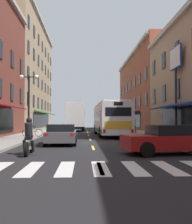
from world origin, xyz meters
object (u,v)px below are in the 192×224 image
Objects in this scene: box_truck at (75,117)px; sedan_mid at (62,134)px; motorcycle_rider at (29,139)px; pedestrian_mid at (134,125)px; street_lamp_twin at (29,103)px; sedan_near at (174,139)px; transit_bus at (110,119)px; billboard_sign at (176,69)px; bicycle_near at (32,132)px.

sedan_mid is at bearing -90.73° from box_truck.
motorcycle_rider reaches higher than sedan_mid.
box_truck is at bearing -7.17° from pedestrian_mid.
sedan_near is at bearing -45.29° from street_lamp_twin.
sedan_near is 0.98× the size of street_lamp_twin.
transit_bus is 9.51m from street_lamp_twin.
pedestrian_mid reaches higher than motorcycle_rider.
transit_bus is 2.50× the size of sedan_mid.
sedan_mid is 2.30× the size of motorcycle_rider.
sedan_near is at bearing -109.66° from billboard_sign.
pedestrian_mid is at bearing 33.51° from bicycle_near.
bicycle_near is 3.88m from street_lamp_twin.
box_truck is 26.67m from sedan_near.
transit_bus is 7.31× the size of pedestrian_mid.
motorcycle_rider is at bearing -80.30° from bicycle_near.
box_truck is 1.65× the size of sedan_near.
sedan_mid is 2.78× the size of bicycle_near.
billboard_sign is 18.91m from box_truck.
sedan_near is at bearing 127.65° from pedestrian_mid.
bicycle_near is at bearing 172.32° from billboard_sign.
sedan_near is 18.10m from pedestrian_mid.
street_lamp_twin reaches higher than pedestrian_mid.
billboard_sign is 4.56× the size of pedestrian_mid.
transit_bus reaches higher than motorcycle_rider.
bicycle_near is (-7.00, -3.54, -1.18)m from transit_bus.
billboard_sign is 8.22m from transit_bus.
pedestrian_mid is at bearing 102.89° from billboard_sign.
sedan_mid is 0.99× the size of street_lamp_twin.
bicycle_near is at bearing 116.48° from sedan_mid.
bicycle_near is 0.36× the size of street_lamp_twin.
bicycle_near is at bearing 76.21° from pedestrian_mid.
box_truck is 4.72× the size of pedestrian_mid.
box_truck is (-3.76, 11.22, 0.34)m from transit_bus.
sedan_mid is at bearing -63.52° from bicycle_near.
transit_bus is 7.93m from bicycle_near.
bicycle_near is (-1.94, 11.34, -0.21)m from motorcycle_rider.
pedestrian_mid is at bearing 45.58° from transit_bus.
box_truck is at bearing 118.04° from billboard_sign.
sedan_mid is 14.47m from pedestrian_mid.
transit_bus is 2.49× the size of street_lamp_twin.
street_lamp_twin is (-8.18, 8.26, 2.13)m from sedan_near.
pedestrian_mid is (10.06, 6.66, 0.47)m from bicycle_near.
bicycle_near is at bearing 95.22° from street_lamp_twin.
motorcycle_rider is at bearing -100.80° from sedan_mid.
billboard_sign is at bearing 70.34° from sedan_near.
sedan_near is 6.52m from motorcycle_rider.
transit_bus is at bearing -71.45° from box_truck.
street_lamp_twin is at bearing 134.71° from sedan_near.
motorcycle_rider is (-1.03, -5.39, 0.04)m from sedan_mid.
box_truck is 1.62× the size of sedan_mid.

